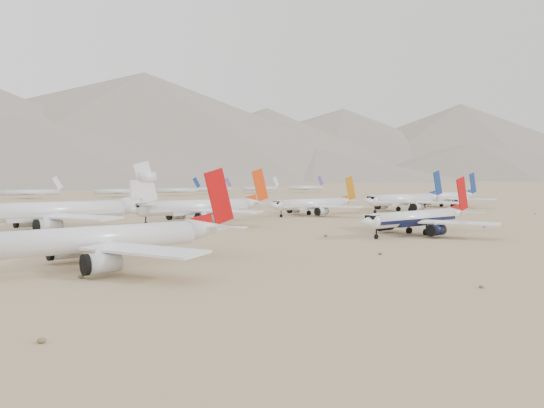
# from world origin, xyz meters

# --- Properties ---
(ground) EXTENTS (7000.00, 7000.00, 0.00)m
(ground) POSITION_xyz_m (0.00, 0.00, 0.00)
(ground) COLOR #846C4D
(ground) RESTS_ON ground
(main_airliner) EXTENTS (44.22, 43.19, 15.60)m
(main_airliner) POSITION_xyz_m (-6.69, 2.87, 4.29)
(main_airliner) COLOR white
(main_airliner) RESTS_ON ground
(second_airliner) EXTENTS (48.73, 47.63, 17.28)m
(second_airliner) POSITION_xyz_m (-91.49, 5.22, 4.84)
(second_airliner) COLOR white
(second_airliner) RESTS_ON ground
(row2_navy_widebody) EXTENTS (51.84, 50.69, 18.44)m
(row2_navy_widebody) POSITION_xyz_m (66.22, 62.48, 5.15)
(row2_navy_widebody) COLOR white
(row2_navy_widebody) RESTS_ON ground
(row2_gold_tail) EXTENTS (44.38, 43.41, 15.80)m
(row2_gold_tail) POSITION_xyz_m (19.20, 71.00, 4.42)
(row2_gold_tail) COLOR white
(row2_gold_tail) RESTS_ON ground
(row2_orange_tail) EXTENTS (51.84, 50.71, 18.49)m
(row2_orange_tail) POSITION_xyz_m (-34.06, 69.07, 5.19)
(row2_orange_tail) COLOR white
(row2_orange_tail) RESTS_ON ground
(row2_white_trijet) EXTENTS (57.64, 56.33, 20.42)m
(row2_white_trijet) POSITION_xyz_m (-80.05, 70.17, 5.91)
(row2_white_trijet) COLOR white
(row2_white_trijet) RESTS_ON ground
(row2_blue_far) EXTENTS (49.92, 48.80, 17.74)m
(row2_blue_far) POSITION_xyz_m (112.01, 70.92, 4.94)
(row2_blue_far) COLOR white
(row2_blue_far) RESTS_ON ground
(distant_storage_row) EXTENTS (526.62, 55.01, 14.80)m
(distant_storage_row) POSITION_xyz_m (-15.83, 300.74, 4.38)
(distant_storage_row) COLOR silver
(distant_storage_row) RESTS_ON ground
(foothills) EXTENTS (4637.50, 1395.00, 155.00)m
(foothills) POSITION_xyz_m (526.68, 1100.00, 67.15)
(foothills) COLOR slate
(foothills) RESTS_ON ground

